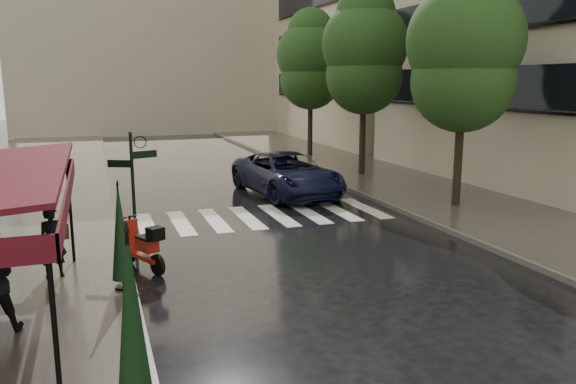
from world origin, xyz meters
TOP-DOWN VIEW (x-y plane):
  - ground at (0.00, 0.00)m, footprint 120.00×120.00m
  - sidewalk_near at (-4.50, 12.00)m, footprint 6.00×60.00m
  - sidewalk_far at (10.25, 12.00)m, footprint 5.50×60.00m
  - curb_near at (-1.45, 12.00)m, footprint 0.12×60.00m
  - curb_far at (7.45, 12.00)m, footprint 0.12×60.00m
  - crosswalk at (2.98, 6.00)m, footprint 7.85×3.20m
  - signpost at (-1.19, 3.00)m, footprint 1.17×0.29m
  - haussmann_far at (16.50, 26.00)m, footprint 8.00×16.00m
  - backdrop_building at (3.00, 38.00)m, footprint 22.00×6.00m
  - tree_near at (9.60, 5.00)m, footprint 3.80×3.80m
  - tree_mid at (9.50, 12.00)m, footprint 3.80×3.80m
  - tree_far at (9.70, 19.00)m, footprint 3.80×3.80m
  - pedestrian_with_umbrella at (-3.00, 1.71)m, footprint 1.13×1.14m
  - scooter at (-1.11, 1.92)m, footprint 0.95×1.63m
  - parked_car at (4.89, 9.15)m, footprint 3.33×6.05m
  - parasol_front at (-1.77, -4.85)m, footprint 0.48×0.48m
  - parasol_back at (-1.65, 0.50)m, footprint 0.41×0.41m

SIDE VIEW (x-z plane):
  - ground at x=0.00m, z-range 0.00..0.00m
  - crosswalk at x=2.98m, z-range 0.00..0.01m
  - sidewalk_near at x=-4.50m, z-range 0.00..0.12m
  - sidewalk_far at x=10.25m, z-range 0.00..0.12m
  - curb_near at x=-1.45m, z-range -0.01..0.15m
  - curb_far at x=7.45m, z-range -0.01..0.15m
  - scooter at x=-1.11m, z-range -0.04..1.12m
  - parked_car at x=4.89m, z-range 0.00..1.61m
  - parasol_back at x=-1.65m, z-range 0.20..2.41m
  - parasol_front at x=-1.77m, z-range 0.22..2.88m
  - pedestrian_with_umbrella at x=-3.00m, z-range 0.52..2.91m
  - signpost at x=-1.19m, z-range 0.28..3.38m
  - tree_near at x=9.60m, z-range 1.33..9.31m
  - tree_far at x=9.70m, z-range 1.37..9.54m
  - tree_mid at x=9.50m, z-range 1.42..9.76m
  - haussmann_far at x=16.50m, z-range 0.00..18.50m
  - backdrop_building at x=3.00m, z-range 0.00..20.00m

